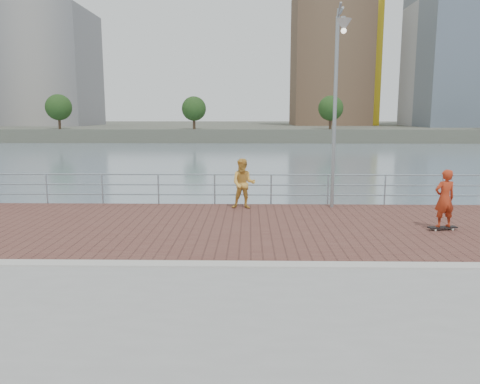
{
  "coord_description": "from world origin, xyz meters",
  "views": [
    {
      "loc": [
        0.24,
        -9.74,
        3.27
      ],
      "look_at": [
        0.0,
        2.0,
        1.3
      ],
      "focal_mm": 35.0,
      "sensor_mm": 36.0,
      "label": 1
    }
  ],
  "objects_px": {
    "guardrail": "(243,186)",
    "street_lamp": "(339,72)",
    "skateboarder": "(445,199)",
    "bystander": "(243,184)"
  },
  "relations": [
    {
      "from": "guardrail",
      "to": "street_lamp",
      "type": "distance_m",
      "value": 5.12
    },
    {
      "from": "guardrail",
      "to": "street_lamp",
      "type": "xyz_separation_m",
      "value": [
        3.15,
        -0.97,
        3.92
      ]
    },
    {
      "from": "skateboarder",
      "to": "bystander",
      "type": "xyz_separation_m",
      "value": [
        -5.68,
        2.96,
        -0.04
      ]
    },
    {
      "from": "street_lamp",
      "to": "bystander",
      "type": "height_order",
      "value": "street_lamp"
    },
    {
      "from": "guardrail",
      "to": "skateboarder",
      "type": "relative_size",
      "value": 23.8
    },
    {
      "from": "guardrail",
      "to": "street_lamp",
      "type": "height_order",
      "value": "street_lamp"
    },
    {
      "from": "guardrail",
      "to": "bystander",
      "type": "distance_m",
      "value": 0.82
    },
    {
      "from": "street_lamp",
      "to": "bystander",
      "type": "relative_size",
      "value": 3.75
    },
    {
      "from": "skateboarder",
      "to": "street_lamp",
      "type": "bearing_deg",
      "value": -57.63
    },
    {
      "from": "guardrail",
      "to": "skateboarder",
      "type": "height_order",
      "value": "skateboarder"
    }
  ]
}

